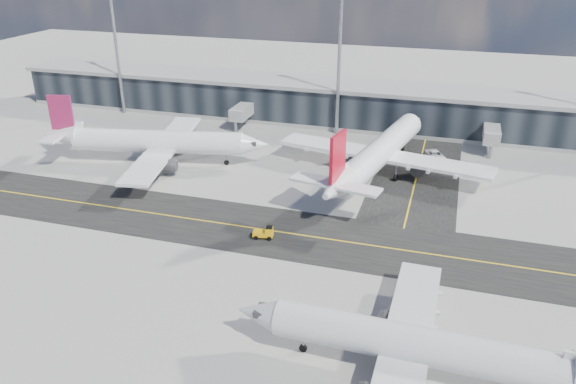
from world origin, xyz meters
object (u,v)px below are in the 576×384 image
service_van (435,156)px  airliner_near (422,346)px  airliner_redtail (379,153)px  baggage_tug (265,233)px  airliner_af (155,142)px

service_van → airliner_near: bearing=-113.9°
airliner_redtail → airliner_near: (10.83, -46.49, -0.80)m
airliner_near → baggage_tug: size_ratio=12.19×
airliner_af → airliner_near: 64.70m
baggage_tug → service_van: (20.17, 36.75, -0.08)m
airliner_af → airliner_redtail: airliner_redtail is taller
service_van → baggage_tug: bearing=-144.6°
airliner_near → airliner_af: bearing=51.5°
airliner_redtail → airliner_near: bearing=-65.6°
airliner_near → baggage_tug: bearing=48.1°
airliner_redtail → baggage_tug: bearing=-102.3°
baggage_tug → service_van: size_ratio=0.52×
baggage_tug → airliner_af: bearing=-136.6°
airliner_af → baggage_tug: 34.71m
airliner_near → airliner_redtail: bearing=14.1°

